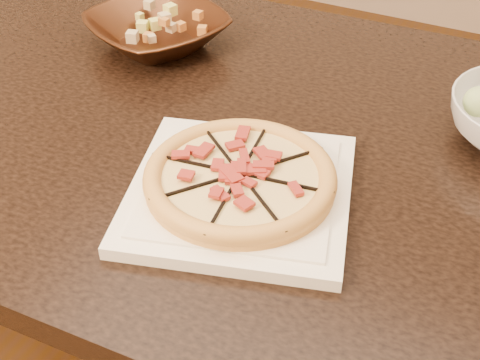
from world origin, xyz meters
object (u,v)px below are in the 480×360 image
Objects in this scene: pizza at (240,178)px; dining_table at (226,176)px; bronze_bowl at (157,31)px; plate at (240,192)px.

dining_table is at bearing 123.46° from pizza.
bronze_bowl is (-0.32, 0.32, -0.01)m from pizza.
pizza is at bearing 147.27° from plate.
dining_table is 0.23m from pizza.
pizza is at bearing -44.52° from bronze_bowl.
plate is at bearing -44.52° from bronze_bowl.
dining_table is 0.31m from bronze_bowl.
dining_table is at bearing 123.47° from plate.
pizza is at bearing -56.54° from dining_table.
plate reaches higher than dining_table.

